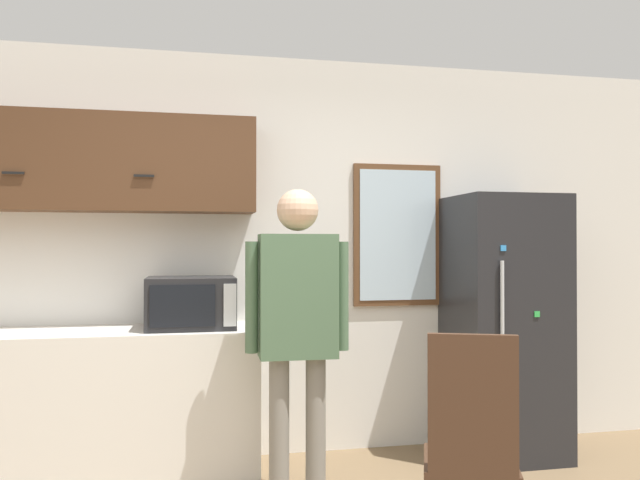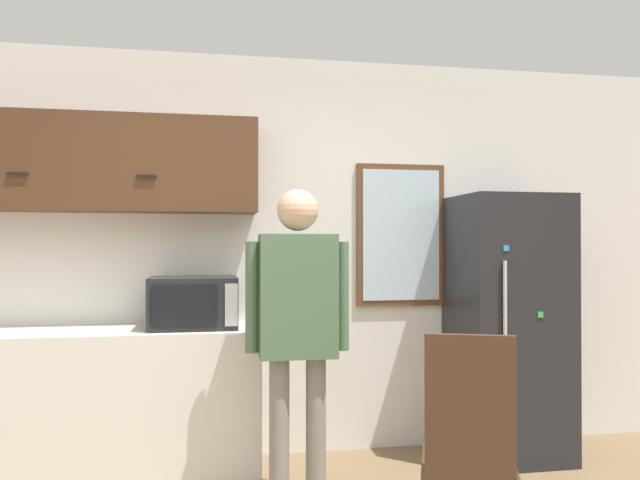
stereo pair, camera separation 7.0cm
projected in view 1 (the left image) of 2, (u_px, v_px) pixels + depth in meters
back_wall at (267, 255)px, 4.25m from camera, size 6.00×0.06×2.70m
counter at (79, 407)px, 3.69m from camera, size 2.09×0.59×0.91m
upper_cabinets at (85, 163)px, 3.85m from camera, size 2.09×0.32×0.60m
microwave at (191, 303)px, 3.82m from camera, size 0.53×0.43×0.31m
person at (298, 312)px, 3.39m from camera, size 0.57×0.23×1.72m
refrigerator at (504, 325)px, 4.22m from camera, size 0.68×0.66×1.75m
chair at (471, 442)px, 2.74m from camera, size 0.53×0.53×1.03m
window at (397, 235)px, 4.40m from camera, size 0.64×0.05×0.99m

